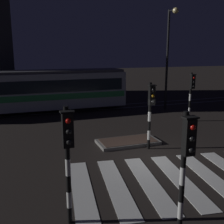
# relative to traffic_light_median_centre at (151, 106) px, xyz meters

# --- Properties ---
(ground_plane) EXTENTS (120.00, 120.00, 0.00)m
(ground_plane) POSITION_rel_traffic_light_median_centre_xyz_m (-0.42, -1.16, -2.17)
(ground_plane) COLOR black
(rail_near) EXTENTS (80.00, 0.12, 0.03)m
(rail_near) POSITION_rel_traffic_light_median_centre_xyz_m (-0.42, 9.56, -2.15)
(rail_near) COLOR #59595E
(rail_near) RESTS_ON ground
(rail_far) EXTENTS (80.00, 0.12, 0.03)m
(rail_far) POSITION_rel_traffic_light_median_centre_xyz_m (-0.42, 11.00, -2.15)
(rail_far) COLOR #59595E
(rail_far) RESTS_ON ground
(crosswalk_zebra) EXTENTS (8.62, 5.69, 0.02)m
(crosswalk_zebra) POSITION_rel_traffic_light_median_centre_xyz_m (-0.42, -3.31, -2.16)
(crosswalk_zebra) COLOR silver
(crosswalk_zebra) RESTS_ON ground
(traffic_island) EXTENTS (3.16, 1.55, 0.18)m
(traffic_island) POSITION_rel_traffic_light_median_centre_xyz_m (-0.66, 1.16, -2.08)
(traffic_island) COLOR slate
(traffic_island) RESTS_ON ground
(traffic_light_median_centre) EXTENTS (0.36, 0.42, 3.28)m
(traffic_light_median_centre) POSITION_rel_traffic_light_median_centre_xyz_m (0.00, 0.00, 0.00)
(traffic_light_median_centre) COLOR black
(traffic_light_median_centre) RESTS_ON ground
(traffic_light_kerb_mid_left) EXTENTS (0.36, 0.42, 3.33)m
(traffic_light_kerb_mid_left) POSITION_rel_traffic_light_median_centre_xyz_m (-2.20, -6.11, 0.03)
(traffic_light_kerb_mid_left) COLOR black
(traffic_light_kerb_mid_left) RESTS_ON ground
(traffic_light_corner_near_left) EXTENTS (0.36, 0.42, 3.36)m
(traffic_light_corner_near_left) POSITION_rel_traffic_light_median_centre_xyz_m (-4.82, -4.65, 0.05)
(traffic_light_corner_near_left) COLOR black
(traffic_light_corner_near_left) RESTS_ON ground
(traffic_light_corner_far_right) EXTENTS (0.36, 0.42, 3.31)m
(traffic_light_corner_far_right) POSITION_rel_traffic_light_median_centre_xyz_m (5.09, 3.98, 0.02)
(traffic_light_corner_far_right) COLOR black
(traffic_light_corner_far_right) RESTS_ON ground
(street_lamp_trackside_right) EXTENTS (0.44, 1.21, 7.82)m
(street_lamp_trackside_right) POSITION_rel_traffic_light_median_centre_xyz_m (5.55, 7.80, 2.73)
(street_lamp_trackside_right) COLOR black
(street_lamp_trackside_right) RESTS_ON ground
(tram) EXTENTS (14.99, 2.58, 4.15)m
(tram) POSITION_rel_traffic_light_median_centre_xyz_m (-4.96, 10.27, -0.42)
(tram) COLOR #B2BCC1
(tram) RESTS_ON ground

